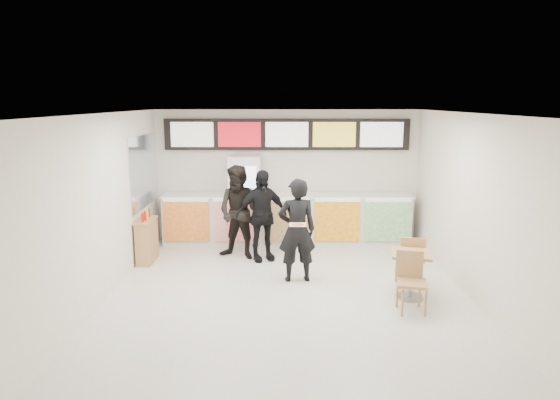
{
  "coord_description": "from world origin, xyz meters",
  "views": [
    {
      "loc": [
        -0.11,
        -7.86,
        3.2
      ],
      "look_at": [
        -0.14,
        1.2,
        1.39
      ],
      "focal_mm": 32.0,
      "sensor_mm": 36.0,
      "label": 1
    }
  ],
  "objects_px": {
    "service_counter": "(287,219)",
    "customer_left": "(240,212)",
    "drinks_fridge": "(245,200)",
    "customer_main": "(297,230)",
    "cafe_table": "(411,267)",
    "condiment_ledge": "(147,240)",
    "customer_mid": "(261,216)"
  },
  "relations": [
    {
      "from": "condiment_ledge",
      "to": "customer_mid",
      "type": "bearing_deg",
      "value": 3.16
    },
    {
      "from": "service_counter",
      "to": "drinks_fridge",
      "type": "height_order",
      "value": "drinks_fridge"
    },
    {
      "from": "service_counter",
      "to": "drinks_fridge",
      "type": "relative_size",
      "value": 2.78
    },
    {
      "from": "service_counter",
      "to": "cafe_table",
      "type": "xyz_separation_m",
      "value": [
        2.0,
        -3.18,
        -0.04
      ]
    },
    {
      "from": "drinks_fridge",
      "to": "condiment_ledge",
      "type": "distance_m",
      "value": 2.38
    },
    {
      "from": "service_counter",
      "to": "customer_left",
      "type": "height_order",
      "value": "customer_left"
    },
    {
      "from": "drinks_fridge",
      "to": "customer_mid",
      "type": "bearing_deg",
      "value": -71.02
    },
    {
      "from": "drinks_fridge",
      "to": "customer_mid",
      "type": "height_order",
      "value": "drinks_fridge"
    },
    {
      "from": "drinks_fridge",
      "to": "cafe_table",
      "type": "bearing_deg",
      "value": -47.48
    },
    {
      "from": "service_counter",
      "to": "customer_main",
      "type": "xyz_separation_m",
      "value": [
        0.16,
        -2.37,
        0.36
      ]
    },
    {
      "from": "drinks_fridge",
      "to": "customer_main",
      "type": "relative_size",
      "value": 1.07
    },
    {
      "from": "customer_mid",
      "to": "cafe_table",
      "type": "bearing_deg",
      "value": -59.76
    },
    {
      "from": "customer_mid",
      "to": "cafe_table",
      "type": "xyz_separation_m",
      "value": [
        2.52,
        -1.99,
        -0.39
      ]
    },
    {
      "from": "customer_main",
      "to": "cafe_table",
      "type": "distance_m",
      "value": 2.05
    },
    {
      "from": "customer_mid",
      "to": "cafe_table",
      "type": "height_order",
      "value": "customer_mid"
    },
    {
      "from": "drinks_fridge",
      "to": "condiment_ledge",
      "type": "bearing_deg",
      "value": -144.72
    },
    {
      "from": "customer_main",
      "to": "cafe_table",
      "type": "height_order",
      "value": "customer_main"
    },
    {
      "from": "cafe_table",
      "to": "condiment_ledge",
      "type": "relative_size",
      "value": 1.57
    },
    {
      "from": "drinks_fridge",
      "to": "condiment_ledge",
      "type": "height_order",
      "value": "drinks_fridge"
    },
    {
      "from": "drinks_fridge",
      "to": "customer_left",
      "type": "relative_size",
      "value": 1.04
    },
    {
      "from": "customer_main",
      "to": "condiment_ledge",
      "type": "height_order",
      "value": "customer_main"
    },
    {
      "from": "customer_left",
      "to": "customer_mid",
      "type": "xyz_separation_m",
      "value": [
        0.45,
        -0.13,
        -0.03
      ]
    },
    {
      "from": "customer_mid",
      "to": "condiment_ledge",
      "type": "distance_m",
      "value": 2.35
    },
    {
      "from": "service_counter",
      "to": "condiment_ledge",
      "type": "xyz_separation_m",
      "value": [
        -2.82,
        -1.32,
        -0.13
      ]
    },
    {
      "from": "cafe_table",
      "to": "condiment_ledge",
      "type": "distance_m",
      "value": 5.17
    },
    {
      "from": "customer_main",
      "to": "customer_left",
      "type": "bearing_deg",
      "value": -57.3
    },
    {
      "from": "service_counter",
      "to": "customer_mid",
      "type": "distance_m",
      "value": 1.35
    },
    {
      "from": "customer_main",
      "to": "customer_mid",
      "type": "distance_m",
      "value": 1.36
    },
    {
      "from": "customer_left",
      "to": "drinks_fridge",
      "type": "bearing_deg",
      "value": 108.42
    },
    {
      "from": "drinks_fridge",
      "to": "customer_main",
      "type": "xyz_separation_m",
      "value": [
        1.09,
        -2.39,
        -0.07
      ]
    },
    {
      "from": "service_counter",
      "to": "condiment_ledge",
      "type": "distance_m",
      "value": 3.12
    },
    {
      "from": "customer_left",
      "to": "cafe_table",
      "type": "height_order",
      "value": "customer_left"
    }
  ]
}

